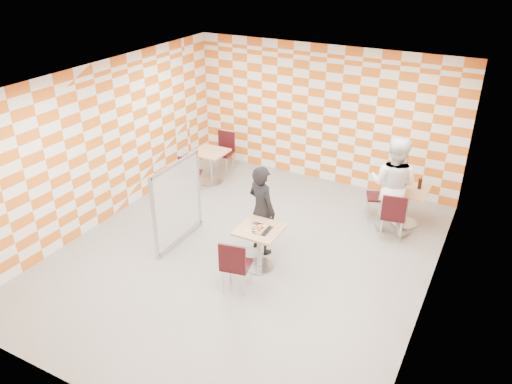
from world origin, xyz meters
The scene contains 15 objects.
room_shell centered at (0.00, 0.54, 1.50)m, with size 7.00×7.00×7.00m.
main_table centered at (0.39, -0.22, 0.51)m, with size 0.70×0.70×0.75m.
second_table centered at (2.19, 2.35, 0.51)m, with size 0.70×0.70×0.75m.
empty_table centered at (-2.07, 2.15, 0.51)m, with size 0.70×0.70×0.75m.
chair_main_front centered at (0.36, -0.99, 0.54)m, with size 0.50×0.50×0.92m.
chair_second_front centered at (2.10, 1.66, 0.54)m, with size 0.49×0.50×0.92m.
chair_second_side centered at (1.73, 2.37, 0.54)m, with size 0.55×0.55×0.92m.
chair_empty_near centered at (-2.12, 1.43, 0.54)m, with size 0.56×0.56×0.92m.
chair_empty_far centered at (-2.16, 2.89, 0.54)m, with size 0.45×0.46×0.92m.
partition centered at (-1.25, -0.19, 0.79)m, with size 0.08×1.38×1.55m.
man_dark centered at (0.18, 0.26, 0.80)m, with size 0.59×0.38×1.61m, color black.
man_white centered at (1.96, 2.01, 0.92)m, with size 0.89×0.70×1.84m, color white.
pizza_on_foil centered at (0.39, -0.24, 0.77)m, with size 0.40×0.40×0.04m.
sport_bottle centered at (2.07, 2.45, 0.84)m, with size 0.06×0.06×0.20m.
soda_bottle centered at (2.36, 2.44, 0.85)m, with size 0.07×0.07×0.23m.
Camera 1 is at (3.56, -6.32, 4.92)m, focal length 35.00 mm.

